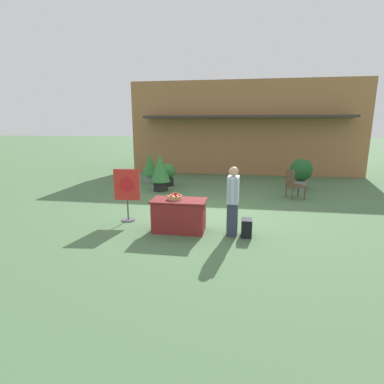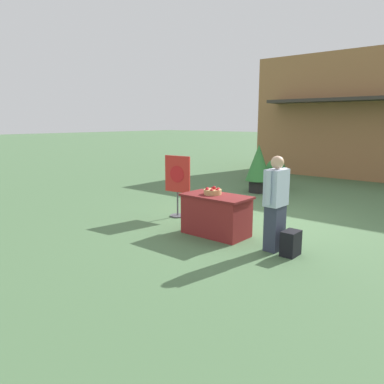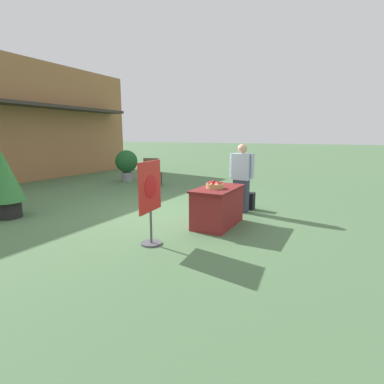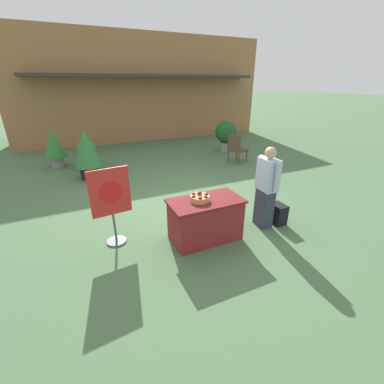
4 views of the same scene
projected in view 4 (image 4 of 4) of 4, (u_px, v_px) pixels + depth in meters
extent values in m
plane|color=#4C7047|center=(189.00, 205.00, 6.16)|extent=(120.00, 120.00, 0.00)
cube|color=#9E6B42|center=(139.00, 89.00, 13.45)|extent=(12.00, 3.52, 4.79)
cube|color=#38332D|center=(150.00, 76.00, 11.38)|extent=(10.20, 0.90, 0.12)
cube|color=maroon|center=(205.00, 221.00, 4.72)|extent=(1.25, 0.68, 0.75)
cube|color=maroon|center=(206.00, 201.00, 4.57)|extent=(1.33, 0.72, 0.04)
cylinder|color=tan|center=(200.00, 198.00, 4.52)|extent=(0.35, 0.35, 0.10)
sphere|color=red|center=(206.00, 195.00, 4.54)|extent=(0.08, 0.08, 0.08)
sphere|color=red|center=(200.00, 193.00, 4.61)|extent=(0.08, 0.08, 0.08)
sphere|color=red|center=(194.00, 195.00, 4.56)|extent=(0.08, 0.08, 0.08)
sphere|color=red|center=(194.00, 198.00, 4.45)|extent=(0.08, 0.08, 0.08)
sphere|color=#A30F14|center=(200.00, 199.00, 4.39)|extent=(0.08, 0.08, 0.08)
sphere|color=#A30F14|center=(206.00, 198.00, 4.43)|extent=(0.08, 0.08, 0.08)
sphere|color=red|center=(199.00, 194.00, 4.52)|extent=(0.08, 0.08, 0.08)
cube|color=#33384C|center=(264.00, 208.00, 5.17)|extent=(0.26, 0.35, 0.79)
cube|color=silver|center=(268.00, 175.00, 4.89)|extent=(0.28, 0.43, 0.62)
sphere|color=tan|center=(271.00, 153.00, 4.72)|extent=(0.22, 0.22, 0.22)
cylinder|color=silver|center=(277.00, 178.00, 4.66)|extent=(0.09, 0.09, 0.57)
cylinder|color=silver|center=(260.00, 169.00, 5.10)|extent=(0.09, 0.09, 0.57)
cube|color=black|center=(278.00, 214.00, 5.32)|extent=(0.24, 0.34, 0.42)
cylinder|color=#4C4C51|center=(117.00, 241.00, 4.75)|extent=(0.36, 0.36, 0.03)
cylinder|color=#4C4C51|center=(115.00, 228.00, 4.63)|extent=(0.04, 0.04, 0.55)
cube|color=red|center=(110.00, 192.00, 4.36)|extent=(0.69, 0.10, 0.84)
cylinder|color=red|center=(110.00, 193.00, 4.34)|extent=(0.38, 0.05, 0.39)
cylinder|color=brown|center=(236.00, 154.00, 9.74)|extent=(0.05, 0.05, 0.42)
cylinder|color=brown|center=(247.00, 156.00, 9.42)|extent=(0.05, 0.05, 0.42)
cylinder|color=brown|center=(228.00, 156.00, 9.44)|extent=(0.05, 0.05, 0.42)
cylinder|color=brown|center=(239.00, 159.00, 9.13)|extent=(0.05, 0.05, 0.42)
cube|color=brown|center=(238.00, 150.00, 9.34)|extent=(0.69, 0.69, 0.06)
cube|color=brown|center=(234.00, 142.00, 9.06)|extent=(0.23, 0.54, 0.56)
cylinder|color=black|center=(89.00, 164.00, 8.73)|extent=(0.49, 0.49, 0.33)
sphere|color=#337A38|center=(87.00, 150.00, 8.54)|extent=(0.64, 0.64, 0.64)
cylinder|color=gray|center=(225.00, 146.00, 10.97)|extent=(0.44, 0.44, 0.36)
sphere|color=#1E5628|center=(226.00, 132.00, 10.72)|extent=(0.89, 0.89, 0.89)
cylinder|color=gray|center=(58.00, 162.00, 8.84)|extent=(0.40, 0.40, 0.36)
cone|color=#337A38|center=(53.00, 143.00, 8.58)|extent=(0.69, 0.69, 0.98)
cylinder|color=black|center=(90.00, 172.00, 7.83)|extent=(0.56, 0.56, 0.38)
cone|color=#337A38|center=(86.00, 148.00, 7.54)|extent=(0.79, 0.79, 1.12)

